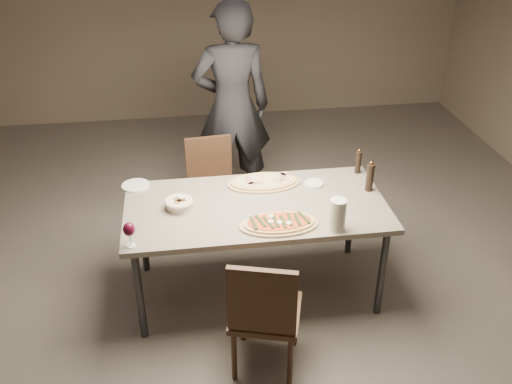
{
  "coord_description": "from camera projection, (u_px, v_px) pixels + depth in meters",
  "views": [
    {
      "loc": [
        -0.48,
        -3.32,
        2.79
      ],
      "look_at": [
        0.0,
        0.0,
        0.85
      ],
      "focal_mm": 40.0,
      "sensor_mm": 36.0,
      "label": 1
    }
  ],
  "objects": [
    {
      "name": "room",
      "position": [
        256.0,
        117.0,
        3.6
      ],
      "size": [
        7.0,
        7.0,
        7.0
      ],
      "color": "#5F5952",
      "rests_on": "ground"
    },
    {
      "name": "dining_table",
      "position": [
        256.0,
        212.0,
        3.95
      ],
      "size": [
        1.8,
        0.9,
        0.75
      ],
      "color": "gray",
      "rests_on": "ground"
    },
    {
      "name": "zucchini_pizza",
      "position": [
        279.0,
        223.0,
        3.69
      ],
      "size": [
        0.52,
        0.29,
        0.05
      ],
      "rotation": [
        0.0,
        0.0,
        0.3
      ],
      "color": "tan",
      "rests_on": "dining_table"
    },
    {
      "name": "ham_pizza",
      "position": [
        264.0,
        182.0,
        4.17
      ],
      "size": [
        0.54,
        0.3,
        0.04
      ],
      "rotation": [
        0.0,
        0.0,
        -0.17
      ],
      "color": "tan",
      "rests_on": "dining_table"
    },
    {
      "name": "bread_basket",
      "position": [
        179.0,
        203.0,
        3.86
      ],
      "size": [
        0.19,
        0.19,
        0.07
      ],
      "rotation": [
        0.0,
        0.0,
        0.27
      ],
      "color": "beige",
      "rests_on": "dining_table"
    },
    {
      "name": "oil_dish",
      "position": [
        314.0,
        183.0,
        4.17
      ],
      "size": [
        0.14,
        0.14,
        0.02
      ],
      "rotation": [
        0.0,
        0.0,
        -0.4
      ],
      "color": "white",
      "rests_on": "dining_table"
    },
    {
      "name": "pepper_mill_left",
      "position": [
        358.0,
        162.0,
        4.28
      ],
      "size": [
        0.05,
        0.05,
        0.19
      ],
      "rotation": [
        0.0,
        0.0,
        -0.2
      ],
      "color": "black",
      "rests_on": "dining_table"
    },
    {
      "name": "pepper_mill_right",
      "position": [
        370.0,
        177.0,
        4.04
      ],
      "size": [
        0.06,
        0.06,
        0.23
      ],
      "rotation": [
        0.0,
        0.0,
        0.39
      ],
      "color": "black",
      "rests_on": "dining_table"
    },
    {
      "name": "carafe",
      "position": [
        338.0,
        215.0,
        3.6
      ],
      "size": [
        0.11,
        0.11,
        0.22
      ],
      "rotation": [
        0.0,
        0.0,
        0.04
      ],
      "color": "silver",
      "rests_on": "dining_table"
    },
    {
      "name": "wine_glass",
      "position": [
        129.0,
        230.0,
        3.44
      ],
      "size": [
        0.07,
        0.07,
        0.17
      ],
      "rotation": [
        0.0,
        0.0,
        0.43
      ],
      "color": "silver",
      "rests_on": "dining_table"
    },
    {
      "name": "side_plate",
      "position": [
        136.0,
        185.0,
        4.14
      ],
      "size": [
        0.2,
        0.2,
        0.01
      ],
      "rotation": [
        0.0,
        0.0,
        -0.26
      ],
      "color": "white",
      "rests_on": "dining_table"
    },
    {
      "name": "chair_near",
      "position": [
        264.0,
        311.0,
        3.37
      ],
      "size": [
        0.52,
        0.52,
        0.88
      ],
      "rotation": [
        0.0,
        0.0,
        -0.28
      ],
      "color": "#40291A",
      "rests_on": "ground"
    },
    {
      "name": "chair_far",
      "position": [
        211.0,
        183.0,
        4.75
      ],
      "size": [
        0.44,
        0.44,
        0.85
      ],
      "rotation": [
        0.0,
        0.0,
        3.23
      ],
      "color": "#40291A",
      "rests_on": "ground"
    },
    {
      "name": "diner",
      "position": [
        232.0,
        108.0,
        4.97
      ],
      "size": [
        0.71,
        0.48,
        1.88
      ],
      "primitive_type": "imported",
      "rotation": [
        0.0,
        0.0,
        3.19
      ],
      "color": "black",
      "rests_on": "ground"
    }
  ]
}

